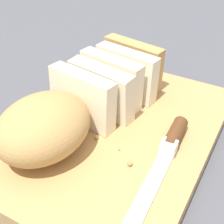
{
  "coord_description": "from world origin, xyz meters",
  "views": [
    {
      "loc": [
        -0.33,
        -0.2,
        0.34
      ],
      "look_at": [
        0.0,
        0.0,
        0.05
      ],
      "focal_mm": 51.52,
      "sensor_mm": 36.0,
      "label": 1
    }
  ],
  "objects": [
    {
      "name": "bread_loaf",
      "position": [
        -0.02,
        0.05,
        0.07
      ],
      "size": [
        0.32,
        0.15,
        0.08
      ],
      "rotation": [
        0.0,
        0.0,
        -0.11
      ],
      "color": "tan",
      "rests_on": "cutting_board"
    },
    {
      "name": "crumb_near_knife",
      "position": [
        -0.06,
        -0.06,
        0.03
      ],
      "size": [
        0.01,
        0.01,
        0.01
      ],
      "primitive_type": "sphere",
      "color": "tan",
      "rests_on": "cutting_board"
    },
    {
      "name": "cutting_board",
      "position": [
        0.0,
        0.0,
        0.01
      ],
      "size": [
        0.41,
        0.31,
        0.02
      ],
      "primitive_type": "cube",
      "rotation": [
        0.0,
        0.0,
        0.04
      ],
      "color": "tan",
      "rests_on": "ground_plane"
    },
    {
      "name": "crumb_near_loaf",
      "position": [
        -0.04,
        -0.03,
        0.03
      ],
      "size": [
        0.0,
        0.0,
        0.0
      ],
      "primitive_type": "sphere",
      "color": "tan",
      "rests_on": "cutting_board"
    },
    {
      "name": "bread_knife",
      "position": [
        -0.02,
        -0.1,
        0.03
      ],
      "size": [
        0.28,
        0.05,
        0.02
      ],
      "rotation": [
        0.0,
        0.0,
        3.23
      ],
      "color": "silver",
      "rests_on": "cutting_board"
    },
    {
      "name": "ground_plane",
      "position": [
        0.0,
        0.0,
        0.0
      ],
      "size": [
        3.0,
        3.0,
        0.0
      ],
      "primitive_type": "plane",
      "color": "#4C4C51"
    },
    {
      "name": "crumb_stray_left",
      "position": [
        -0.04,
        0.01,
        0.03
      ],
      "size": [
        0.01,
        0.01,
        0.01
      ],
      "primitive_type": "sphere",
      "color": "tan",
      "rests_on": "cutting_board"
    }
  ]
}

